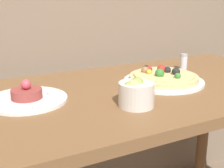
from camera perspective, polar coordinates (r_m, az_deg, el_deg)
name	(u,v)px	position (r m, az deg, el deg)	size (l,w,h in m)	color
dining_table	(131,118)	(1.15, 3.50, -6.31)	(1.42, 0.68, 0.79)	brown
pizza_plate	(163,78)	(1.19, 9.37, 1.08)	(0.30, 0.30, 0.06)	white
tartare_plate	(27,97)	(1.01, -15.29, -2.37)	(0.25, 0.25, 0.07)	white
small_bowl	(136,93)	(0.93, 4.46, -1.58)	(0.11, 0.11, 0.09)	silver
salt_shaker	(184,62)	(1.39, 12.97, 3.91)	(0.03, 0.03, 0.07)	silver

